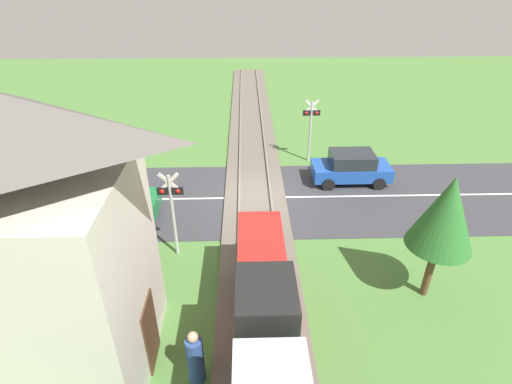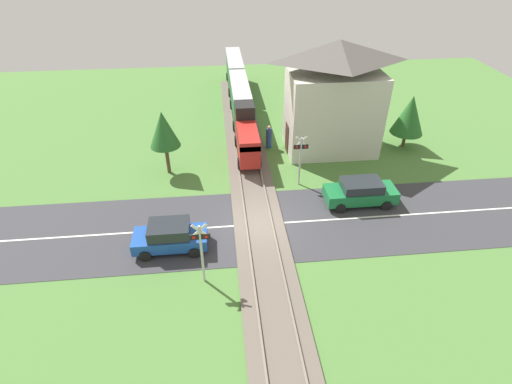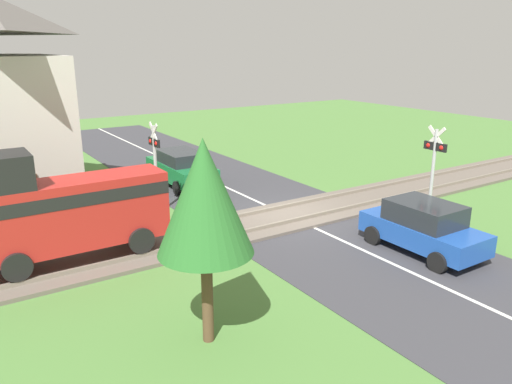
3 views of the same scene
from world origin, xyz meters
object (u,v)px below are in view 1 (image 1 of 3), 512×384
(car_near_crossing, at_px, (351,167))
(car_far_side, at_px, (107,202))
(pedestrian_by_station, at_px, (195,359))
(crossing_signal_west_approach, at_px, (311,123))
(crossing_signal_east_approach, at_px, (172,204))

(car_near_crossing, distance_m, car_far_side, 11.29)
(pedestrian_by_station, bearing_deg, car_near_crossing, -121.48)
(crossing_signal_west_approach, relative_size, crossing_signal_east_approach, 1.00)
(crossing_signal_east_approach, relative_size, pedestrian_by_station, 1.95)
(car_far_side, bearing_deg, crossing_signal_east_approach, 142.61)
(car_near_crossing, bearing_deg, crossing_signal_west_approach, -55.22)
(car_near_crossing, height_order, crossing_signal_east_approach, crossing_signal_east_approach)
(car_near_crossing, xyz_separation_m, car_far_side, (10.91, 2.88, 0.01))
(crossing_signal_west_approach, xyz_separation_m, pedestrian_by_station, (4.76, 13.00, -1.37))
(car_far_side, xyz_separation_m, pedestrian_by_station, (-4.45, 7.67, -0.01))
(car_near_crossing, distance_m, crossing_signal_west_approach, 3.28)
(crossing_signal_west_approach, relative_size, pedestrian_by_station, 1.95)
(car_near_crossing, relative_size, crossing_signal_west_approach, 1.10)
(crossing_signal_east_approach, height_order, pedestrian_by_station, crossing_signal_east_approach)
(car_far_side, bearing_deg, car_near_crossing, -165.22)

